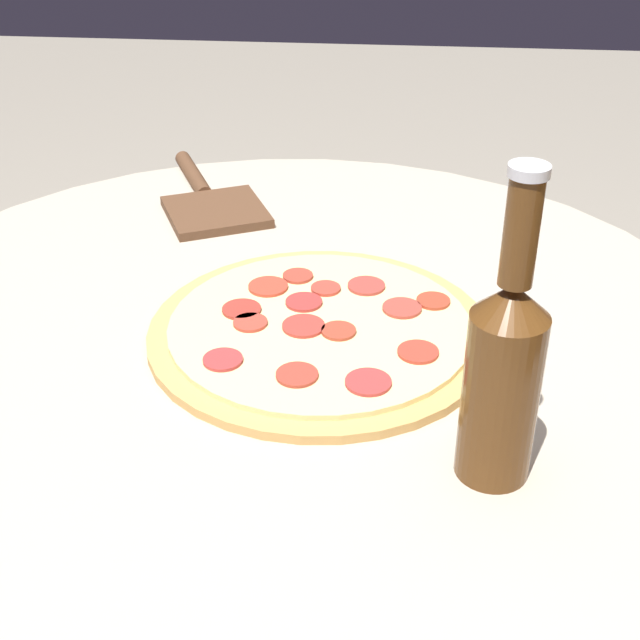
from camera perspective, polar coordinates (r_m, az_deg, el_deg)
name	(u,v)px	position (r m, az deg, el deg)	size (l,w,h in m)	color
table	(287,452)	(1.04, -2.15, -8.46)	(0.97, 0.97, 0.70)	#B2A893
pizza	(320,330)	(0.91, 0.01, -0.64)	(0.35, 0.35, 0.02)	tan
beer_bottle	(503,371)	(0.70, 11.65, -3.19)	(0.06, 0.06, 0.27)	#563314
pizza_paddle	(209,201)	(1.22, -7.10, 7.56)	(0.28, 0.18, 0.02)	brown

